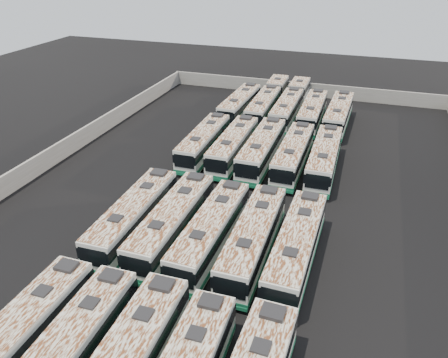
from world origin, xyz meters
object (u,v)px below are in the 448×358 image
Objects in this scene: bus_midfront_far_left at (134,216)px; bus_midfront_center at (211,232)px; bus_midfront_right at (253,239)px; bus_back_center at (291,103)px; bus_back_right at (312,112)px; bus_front_far_left at (17,341)px; bus_midback_far_right at (324,158)px; bus_midfront_far_right at (296,247)px; bus_back_left at (268,100)px; bus_midback_right at (293,154)px; bus_back_far_right at (338,115)px; bus_midback_center at (262,149)px; bus_back_far_left at (240,105)px; bus_midback_left at (233,146)px; bus_midback_far_left at (204,142)px; bus_front_left at (67,356)px; bus_midfront_left at (172,222)px.

bus_midfront_center is at bearing -1.32° from bus_midfront_far_left.
bus_midfront_center is at bearing -178.24° from bus_midfront_right.
bus_back_center is 1.53× the size of bus_back_right.
bus_midback_far_right is (13.83, 30.62, 0.04)m from bus_front_far_left.
bus_back_left is at bearing 107.85° from bus_midfront_far_right.
bus_back_far_right is at bearing 76.61° from bus_midback_right.
bus_midback_center is 1.03× the size of bus_back_right.
bus_back_far_left reaches higher than bus_back_center.
bus_midback_left reaches higher than bus_front_far_left.
bus_midback_far_left is 10.53m from bus_midback_right.
bus_midback_far_left is 0.99× the size of bus_midback_right.
bus_back_far_left is (-10.42, 14.18, 0.01)m from bus_midback_right.
bus_front_left is 32.31m from bus_midback_far_right.
bus_midfront_far_right is 19.59m from bus_midback_left.
bus_midfront_right is at bearing -102.33° from bus_midback_far_right.
bus_midback_far_left is at bearing 130.85° from bus_midfront_far_right.
bus_midback_right is 0.98× the size of bus_back_far_right.
bus_back_right is at bearing 76.89° from bus_front_far_left.
bus_midfront_center reaches higher than bus_midback_far_left.
bus_midfront_far_right is (13.84, 14.04, 0.04)m from bus_front_far_left.
bus_front_left is at bearing -117.14° from bus_midfront_right.
bus_midback_far_right is (-0.01, 16.58, -0.01)m from bus_midfront_far_right.
bus_midfront_right is (6.92, -0.03, -0.03)m from bus_midfront_left.
bus_midfront_left is 1.04× the size of bus_midback_far_left.
bus_back_far_left is at bearing -135.78° from bus_back_left.
bus_midback_right is (7.04, 30.55, 0.02)m from bus_front_left.
bus_midfront_far_left is at bearing -112.72° from bus_back_far_right.
bus_back_far_right is at bearing -24.40° from bus_back_center.
bus_midfront_right reaches higher than bus_midback_left.
bus_midfront_far_left is 1.01× the size of bus_midback_left.
bus_front_left is 15.64m from bus_midfront_right.
bus_midback_far_right is at bearing 77.89° from bus_midfront_right.
bus_back_far_left is at bearing 115.06° from bus_midfront_far_right.
bus_midfront_far_left is 0.66× the size of bus_back_center.
bus_front_far_left is 32.32m from bus_midback_right.
bus_midfront_right is at bearing -0.56° from bus_midfront_far_left.
bus_midback_right is (6.94, -0.11, 0.00)m from bus_midback_left.
bus_back_far_left is (0.10, 14.14, 0.03)m from bus_midback_far_left.
bus_midfront_right is at bearing -70.04° from bus_back_far_left.
bus_front_left is 44.86m from bus_back_far_left.
bus_back_far_right is (13.87, 0.17, 0.02)m from bus_back_far_left.
bus_midfront_right is 1.01× the size of bus_midback_right.
bus_midfront_far_left is 16.74m from bus_midback_far_left.
bus_front_left is at bearing -99.50° from bus_back_right.
bus_midfront_center is 1.00× the size of bus_midback_far_right.
bus_midback_left is at bearing -116.46° from bus_back_right.
bus_midback_left is (-3.44, 16.82, -0.00)m from bus_midfront_center.
bus_back_left is at bearing 83.01° from bus_midfront_far_left.
bus_midback_center is (3.38, 16.59, 0.01)m from bus_midfront_left.
bus_back_far_left is at bearing 103.58° from bus_midfront_center.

